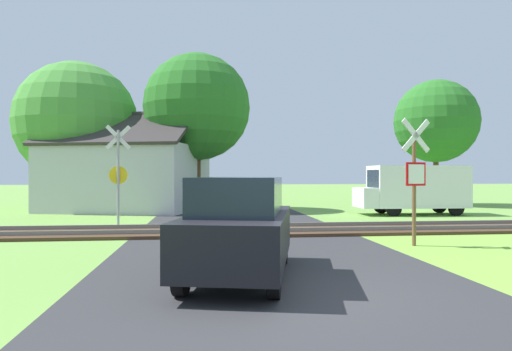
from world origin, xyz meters
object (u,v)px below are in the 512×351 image
(house, at_px, (129,175))
(parked_car, at_px, (240,227))
(stop_sign_near, at_px, (415,175))
(tree_left, at_px, (77,122))
(mail_truck, at_px, (414,188))
(crossing_sign_far, at_px, (118,170))
(tree_center, at_px, (197,107))
(tree_far, at_px, (436,121))

(house, height_order, parked_car, house)
(stop_sign_near, xyz_separation_m, parked_car, (-4.73, -3.07, -0.92))
(tree_left, distance_m, mail_truck, 17.31)
(mail_truck, xyz_separation_m, parked_car, (-8.92, -11.87, -0.34))
(crossing_sign_far, relative_size, parked_car, 0.84)
(crossing_sign_far, xyz_separation_m, house, (-0.89, 7.71, -0.20))
(parked_car, bearing_deg, tree_center, 106.16)
(house, xyz_separation_m, tree_left, (-2.77, 0.65, 2.79))
(stop_sign_near, xyz_separation_m, tree_center, (-5.74, 12.95, 3.55))
(tree_center, height_order, parked_car, tree_center)
(crossing_sign_far, distance_m, tree_far, 19.54)
(crossing_sign_far, height_order, parked_car, crossing_sign_far)
(crossing_sign_far, distance_m, tree_center, 8.66)
(stop_sign_near, bearing_deg, tree_center, -80.27)
(tree_far, bearing_deg, house, -174.50)
(mail_truck, relative_size, parked_car, 1.16)
(stop_sign_near, height_order, house, house)
(stop_sign_near, relative_size, tree_center, 0.40)
(house, distance_m, tree_left, 3.98)
(crossing_sign_far, distance_m, tree_left, 9.49)
(tree_left, bearing_deg, crossing_sign_far, -66.35)
(crossing_sign_far, bearing_deg, house, 88.76)
(tree_far, height_order, parked_car, tree_far)
(tree_far, distance_m, mail_truck, 8.32)
(tree_center, bearing_deg, crossing_sign_far, -109.33)
(mail_truck, bearing_deg, stop_sign_near, 156.36)
(stop_sign_near, relative_size, house, 0.37)
(tree_left, distance_m, parked_car, 18.74)
(house, bearing_deg, mail_truck, -2.60)
(crossing_sign_far, relative_size, tree_center, 0.44)
(house, xyz_separation_m, parked_car, (4.54, -16.21, -0.91))
(mail_truck, bearing_deg, tree_center, 69.10)
(tree_left, bearing_deg, tree_far, 2.96)
(tree_center, relative_size, parked_car, 1.92)
(crossing_sign_far, xyz_separation_m, tree_left, (-3.66, 8.36, 2.59))
(crossing_sign_far, distance_m, house, 7.76)
(stop_sign_near, height_order, tree_center, tree_center)
(tree_far, relative_size, mail_truck, 1.52)
(crossing_sign_far, bearing_deg, stop_sign_near, -40.72)
(stop_sign_near, bearing_deg, tree_far, -133.89)
(stop_sign_near, distance_m, crossing_sign_far, 9.99)
(crossing_sign_far, distance_m, parked_car, 9.32)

